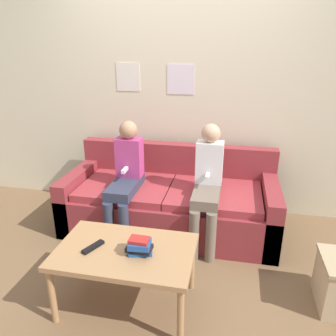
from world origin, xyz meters
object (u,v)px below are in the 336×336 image
at_px(person_left, 126,175).
at_px(person_right, 208,181).
at_px(coffee_table, 125,256).
at_px(couch, 171,202).
at_px(tv_remote, 93,247).

distance_m(person_left, person_right, 0.76).
bearing_deg(coffee_table, person_left, 107.97).
distance_m(couch, tv_remote, 1.21).
xyz_separation_m(coffee_table, person_left, (-0.30, 0.92, 0.19)).
height_order(person_left, person_right, person_right).
bearing_deg(person_right, couch, 151.74).
relative_size(coffee_table, person_left, 0.85).
relative_size(person_left, tv_remote, 6.33).
bearing_deg(person_left, couch, 27.20).
relative_size(couch, person_left, 1.88).
bearing_deg(couch, person_left, -152.80).
xyz_separation_m(coffee_table, tv_remote, (-0.21, -0.03, 0.06)).
height_order(couch, tv_remote, couch).
relative_size(couch, tv_remote, 11.86).
height_order(person_right, tv_remote, person_right).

